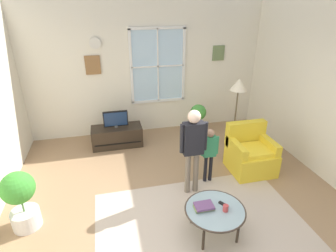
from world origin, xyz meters
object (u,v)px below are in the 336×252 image
remote_near_books (223,204)px  floor_lamp (238,92)px  cup (226,208)px  television (116,119)px  person_green_shirt (209,149)px  coffee_table (215,211)px  potted_plant_by_window (198,117)px  person_black_shirt (193,143)px  armchair (250,154)px  tv_stand (117,136)px  potted_plant_corner (20,198)px  book_stack (204,207)px

remote_near_books → floor_lamp: size_ratio=0.09×
cup → television: bearing=112.9°
remote_near_books → person_green_shirt: size_ratio=0.14×
coffee_table → potted_plant_by_window: potted_plant_by_window is taller
person_black_shirt → floor_lamp: floor_lamp is taller
coffee_table → person_green_shirt: (0.35, 1.14, 0.25)m
person_black_shirt → cup: bearing=-81.9°
coffee_table → cup: bearing=-26.6°
television → armchair: bearing=-33.2°
cup → potted_plant_by_window: size_ratio=0.12×
person_green_shirt → cup: bearing=-100.9°
person_black_shirt → remote_near_books: bearing=-79.6°
tv_stand → floor_lamp: (2.30, -0.89, 1.10)m
tv_stand → potted_plant_by_window: potted_plant_by_window is taller
person_green_shirt → potted_plant_corner: 2.89m
tv_stand → armchair: size_ratio=1.23×
tv_stand → floor_lamp: bearing=-21.1°
tv_stand → potted_plant_by_window: 1.90m
person_black_shirt → armchair: bearing=16.7°
coffee_table → tv_stand: bearing=111.2°
remote_near_books → potted_plant_corner: (-2.65, 0.67, 0.08)m
floor_lamp → person_black_shirt: bearing=-140.0°
tv_stand → cup: cup is taller
potted_plant_by_window → remote_near_books: bearing=-102.6°
cup → potted_plant_by_window: 3.07m
floor_lamp → remote_near_books: bearing=-119.2°
television → potted_plant_corner: size_ratio=0.58×
television → person_black_shirt: (1.08, -1.91, 0.28)m
floor_lamp → coffee_table: bearing=-121.6°
remote_near_books → potted_plant_corner: 2.73m
remote_near_books → person_black_shirt: person_black_shirt is taller
potted_plant_by_window → potted_plant_corner: size_ratio=0.84×
coffee_table → floor_lamp: 2.47m
book_stack → potted_plant_by_window: (0.92, 2.89, 0.01)m
book_stack → person_black_shirt: size_ratio=0.18×
person_black_shirt → potted_plant_by_window: size_ratio=1.96×
coffee_table → person_black_shirt: size_ratio=0.56×
cup → floor_lamp: 2.44m
person_green_shirt → person_black_shirt: 0.51m
tv_stand → coffee_table: tv_stand is taller
cup → person_black_shirt: size_ratio=0.06×
tv_stand → remote_near_books: size_ratio=7.65×
cup → floor_lamp: (1.08, 2.00, 0.87)m
television → cup: television is taller
potted_plant_corner → potted_plant_by_window: bearing=33.9°
remote_near_books → tv_stand: bearing=114.0°
armchair → potted_plant_corner: (-3.75, -0.57, 0.17)m
tv_stand → armchair: bearing=-33.3°
floor_lamp → tv_stand: bearing=158.9°
person_black_shirt → potted_plant_by_window: bearing=68.2°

